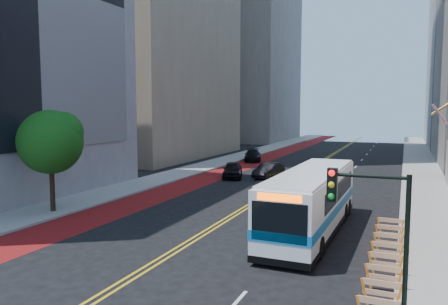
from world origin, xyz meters
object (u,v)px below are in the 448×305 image
at_px(traffic_signal, 372,224).
at_px(transit_bus, 312,200).
at_px(street_tree, 52,139).
at_px(car_b, 269,170).
at_px(car_c, 253,155).
at_px(car_a, 232,170).

bearing_deg(traffic_signal, transit_bus, 108.67).
relative_size(street_tree, car_b, 1.46).
distance_m(street_tree, car_b, 22.31).
height_order(street_tree, car_c, street_tree).
bearing_deg(traffic_signal, car_b, 111.82).
xyz_separation_m(car_b, car_c, (-6.08, 12.78, 0.01)).
bearing_deg(car_c, transit_bus, -83.64).
relative_size(transit_bus, car_c, 2.43).
distance_m(transit_bus, car_a, 20.10).
distance_m(traffic_signal, car_c, 46.15).
bearing_deg(street_tree, car_c, 85.28).
height_order(transit_bus, car_b, transit_bus).
bearing_deg(car_b, street_tree, -104.84).
height_order(traffic_signal, car_b, traffic_signal).
relative_size(transit_bus, car_b, 2.80).
relative_size(street_tree, car_c, 1.27).
bearing_deg(traffic_signal, car_c, 112.93).
relative_size(street_tree, traffic_signal, 1.32).
height_order(street_tree, transit_bus, street_tree).
bearing_deg(street_tree, transit_bus, 6.88).
height_order(car_b, car_c, car_c).
distance_m(car_a, car_c, 14.52).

